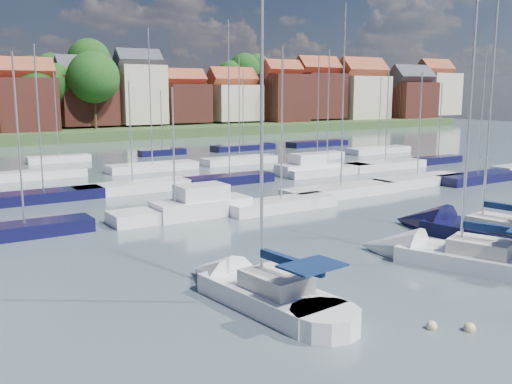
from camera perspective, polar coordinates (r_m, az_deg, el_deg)
ground at (r=60.86m, az=-9.63°, el=1.65°), size 260.00×260.00×0.00m
sailboat_left at (r=24.67m, az=-0.41°, el=-9.84°), size 3.84×10.46×13.96m
sailboat_centre at (r=31.02m, az=18.42°, el=-6.18°), size 6.52×11.16×14.78m
sailboat_navy at (r=37.06m, az=20.29°, el=-3.68°), size 4.95×12.23×16.45m
buoy_b at (r=23.11m, az=20.55°, el=-12.88°), size 0.44×0.44×0.44m
buoy_c at (r=22.86m, az=17.15°, el=-12.93°), size 0.41×0.41×0.41m
buoy_e at (r=37.17m, az=18.99°, el=-4.12°), size 0.45×0.45×0.45m
marina_field at (r=57.23m, az=-5.97°, el=1.64°), size 79.62×41.41×15.93m
far_shore_town at (r=150.41m, az=-23.00°, el=7.69°), size 212.46×90.00×22.27m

